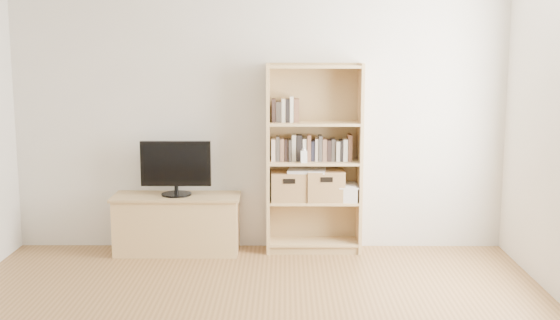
{
  "coord_description": "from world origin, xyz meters",
  "views": [
    {
      "loc": [
        0.23,
        -3.89,
        1.87
      ],
      "look_at": [
        0.19,
        1.9,
        0.92
      ],
      "focal_mm": 45.0,
      "sensor_mm": 36.0,
      "label": 1
    }
  ],
  "objects_px": {
    "baby_monitor": "(304,157)",
    "laptop": "(307,171)",
    "basket_right": "(325,185)",
    "tv_stand": "(177,225)",
    "bookshelf": "(314,159)",
    "television": "(176,168)",
    "basket_left": "(289,186)"
  },
  "relations": [
    {
      "from": "bookshelf",
      "to": "baby_monitor",
      "type": "bearing_deg",
      "value": -135.0
    },
    {
      "from": "bookshelf",
      "to": "basket_right",
      "type": "height_order",
      "value": "bookshelf"
    },
    {
      "from": "tv_stand",
      "to": "bookshelf",
      "type": "relative_size",
      "value": 0.65
    },
    {
      "from": "basket_right",
      "to": "bookshelf",
      "type": "bearing_deg",
      "value": 176.79
    },
    {
      "from": "baby_monitor",
      "to": "laptop",
      "type": "xyz_separation_m",
      "value": [
        0.03,
        0.08,
        -0.14
      ]
    },
    {
      "from": "bookshelf",
      "to": "basket_right",
      "type": "relative_size",
      "value": 5.1
    },
    {
      "from": "bookshelf",
      "to": "television",
      "type": "bearing_deg",
      "value": -177.84
    },
    {
      "from": "tv_stand",
      "to": "basket_left",
      "type": "bearing_deg",
      "value": 2.35
    },
    {
      "from": "television",
      "to": "baby_monitor",
      "type": "height_order",
      "value": "television"
    },
    {
      "from": "television",
      "to": "basket_left",
      "type": "bearing_deg",
      "value": 2.41
    },
    {
      "from": "bookshelf",
      "to": "television",
      "type": "relative_size",
      "value": 2.72
    },
    {
      "from": "baby_monitor",
      "to": "basket_left",
      "type": "height_order",
      "value": "baby_monitor"
    },
    {
      "from": "laptop",
      "to": "baby_monitor",
      "type": "bearing_deg",
      "value": -103.36
    },
    {
      "from": "laptop",
      "to": "bookshelf",
      "type": "bearing_deg",
      "value": 15.86
    },
    {
      "from": "bookshelf",
      "to": "baby_monitor",
      "type": "relative_size",
      "value": 15.96
    },
    {
      "from": "basket_left",
      "to": "laptop",
      "type": "bearing_deg",
      "value": -3.27
    },
    {
      "from": "bookshelf",
      "to": "laptop",
      "type": "xyz_separation_m",
      "value": [
        -0.07,
        -0.01,
        -0.11
      ]
    },
    {
      "from": "baby_monitor",
      "to": "basket_left",
      "type": "distance_m",
      "value": 0.33
    },
    {
      "from": "basket_right",
      "to": "baby_monitor",
      "type": "bearing_deg",
      "value": -156.27
    },
    {
      "from": "baby_monitor",
      "to": "laptop",
      "type": "height_order",
      "value": "baby_monitor"
    },
    {
      "from": "bookshelf",
      "to": "laptop",
      "type": "distance_m",
      "value": 0.13
    },
    {
      "from": "basket_right",
      "to": "tv_stand",
      "type": "bearing_deg",
      "value": -178.82
    },
    {
      "from": "tv_stand",
      "to": "baby_monitor",
      "type": "bearing_deg",
      "value": -2.44
    },
    {
      "from": "laptop",
      "to": "tv_stand",
      "type": "bearing_deg",
      "value": -172.15
    },
    {
      "from": "television",
      "to": "laptop",
      "type": "relative_size",
      "value": 1.88
    },
    {
      "from": "basket_left",
      "to": "laptop",
      "type": "distance_m",
      "value": 0.22
    },
    {
      "from": "baby_monitor",
      "to": "laptop",
      "type": "bearing_deg",
      "value": 66.8
    },
    {
      "from": "baby_monitor",
      "to": "laptop",
      "type": "relative_size",
      "value": 0.32
    },
    {
      "from": "bookshelf",
      "to": "laptop",
      "type": "height_order",
      "value": "bookshelf"
    },
    {
      "from": "bookshelf",
      "to": "television",
      "type": "distance_m",
      "value": 1.25
    },
    {
      "from": "tv_stand",
      "to": "basket_left",
      "type": "distance_m",
      "value": 1.07
    },
    {
      "from": "tv_stand",
      "to": "bookshelf",
      "type": "distance_m",
      "value": 1.38
    }
  ]
}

